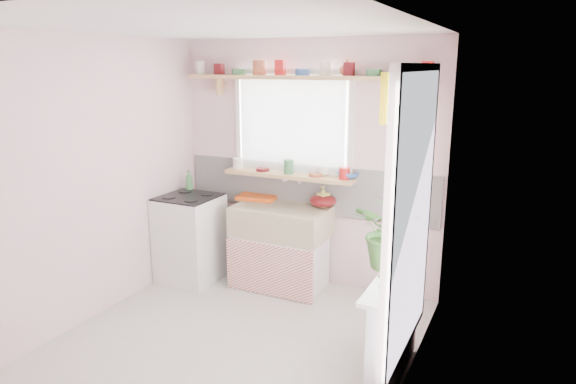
% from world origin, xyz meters
% --- Properties ---
extents(room, '(3.20, 3.20, 3.20)m').
position_xyz_m(room, '(0.66, 0.86, 1.37)').
color(room, beige).
rests_on(room, ground).
extents(sink_unit, '(0.95, 0.65, 1.11)m').
position_xyz_m(sink_unit, '(-0.15, 1.29, 0.43)').
color(sink_unit, white).
rests_on(sink_unit, ground).
extents(cooker, '(0.58, 0.58, 0.93)m').
position_xyz_m(cooker, '(-1.10, 1.05, 0.46)').
color(cooker, white).
rests_on(cooker, ground).
extents(radiator_ledge, '(0.22, 0.95, 0.78)m').
position_xyz_m(radiator_ledge, '(1.30, 0.20, 0.40)').
color(radiator_ledge, white).
rests_on(radiator_ledge, ground).
extents(windowsill, '(1.40, 0.22, 0.04)m').
position_xyz_m(windowsill, '(-0.15, 1.48, 1.14)').
color(windowsill, tan).
rests_on(windowsill, room).
extents(pine_shelf, '(2.52, 0.24, 0.04)m').
position_xyz_m(pine_shelf, '(0.00, 1.47, 2.12)').
color(pine_shelf, tan).
rests_on(pine_shelf, room).
extents(shelf_crockery, '(2.47, 0.11, 0.12)m').
position_xyz_m(shelf_crockery, '(-0.00, 1.47, 2.20)').
color(shelf_crockery, silver).
rests_on(shelf_crockery, pine_shelf).
extents(sill_crockery, '(1.35, 0.11, 0.12)m').
position_xyz_m(sill_crockery, '(-0.15, 1.48, 1.22)').
color(sill_crockery, silver).
rests_on(sill_crockery, windowsill).
extents(dish_tray, '(0.44, 0.35, 0.04)m').
position_xyz_m(dish_tray, '(-0.53, 1.50, 0.87)').
color(dish_tray, '#E15314').
rests_on(dish_tray, sink_unit).
extents(colander, '(0.36, 0.36, 0.12)m').
position_xyz_m(colander, '(0.22, 1.50, 0.91)').
color(colander, '#601013').
rests_on(colander, sink_unit).
extents(jade_plant, '(0.61, 0.56, 0.57)m').
position_xyz_m(jade_plant, '(1.21, 0.38, 1.06)').
color(jade_plant, '#3B6B2B').
rests_on(jade_plant, radiator_ledge).
extents(fruit_bowl, '(0.38, 0.38, 0.08)m').
position_xyz_m(fruit_bowl, '(1.21, 0.55, 0.81)').
color(fruit_bowl, white).
rests_on(fruit_bowl, radiator_ledge).
extents(herb_pot, '(0.12, 0.10, 0.21)m').
position_xyz_m(herb_pot, '(1.33, -0.20, 0.88)').
color(herb_pot, '#316628').
rests_on(herb_pot, radiator_ledge).
extents(soap_bottle_sink, '(0.13, 0.13, 0.21)m').
position_xyz_m(soap_bottle_sink, '(0.22, 1.50, 0.96)').
color(soap_bottle_sink, '#DDD762').
rests_on(soap_bottle_sink, sink_unit).
extents(sill_cup, '(0.12, 0.12, 0.09)m').
position_xyz_m(sill_cup, '(0.21, 1.54, 1.20)').
color(sill_cup, white).
rests_on(sill_cup, windowsill).
extents(sill_bowl, '(0.21, 0.21, 0.06)m').
position_xyz_m(sill_bowl, '(0.47, 1.54, 1.19)').
color(sill_bowl, '#355CAF').
rests_on(sill_bowl, windowsill).
extents(shelf_vase, '(0.18, 0.18, 0.15)m').
position_xyz_m(shelf_vase, '(0.43, 1.53, 2.21)').
color(shelf_vase, '#B85438').
rests_on(shelf_vase, pine_shelf).
extents(cooker_bottle, '(0.09, 0.09, 0.22)m').
position_xyz_m(cooker_bottle, '(-1.24, 1.27, 1.02)').
color(cooker_bottle, '#448849').
rests_on(cooker_bottle, cooker).
extents(fruit, '(0.20, 0.14, 0.10)m').
position_xyz_m(fruit, '(1.22, 0.56, 0.88)').
color(fruit, orange).
rests_on(fruit, fruit_bowl).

